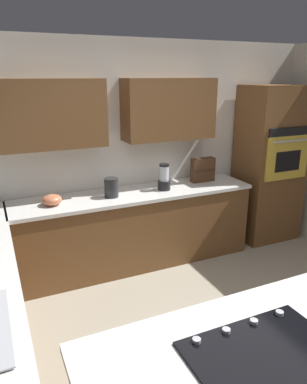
{
  "coord_description": "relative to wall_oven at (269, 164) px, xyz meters",
  "views": [
    {
      "loc": [
        1.57,
        2.03,
        2.2
      ],
      "look_at": [
        0.08,
        -1.27,
        1.04
      ],
      "focal_mm": 34.24,
      "sensor_mm": 36.0,
      "label": 1
    }
  ],
  "objects": [
    {
      "name": "wall_back",
      "position": [
        1.92,
        -0.33,
        0.39
      ],
      "size": [
        6.0,
        0.44,
        2.6
      ],
      "color": "white",
      "rests_on": "ground"
    },
    {
      "name": "mixing_bowl",
      "position": [
        2.9,
        0.03,
        -0.09
      ],
      "size": [
        0.21,
        0.21,
        0.11
      ],
      "primitive_type": "ellipsoid",
      "color": "#CC724C",
      "rests_on": "countertop_back"
    },
    {
      "name": "lower_cabinets_back",
      "position": [
        1.95,
        -0.0,
        -0.61
      ],
      "size": [
        2.8,
        0.6,
        0.86
      ],
      "primitive_type": "cube",
      "color": "brown",
      "rests_on": "ground"
    },
    {
      "name": "ground_plane",
      "position": [
        1.85,
        1.72,
        -1.04
      ],
      "size": [
        14.0,
        14.0,
        0.0
      ],
      "primitive_type": "plane",
      "color": "#9E937F"
    },
    {
      "name": "cooktop",
      "position": [
        2.32,
        2.67,
        -0.13
      ],
      "size": [
        0.76,
        0.56,
        0.03
      ],
      "color": "black",
      "rests_on": "island_top"
    },
    {
      "name": "wall_oven",
      "position": [
        0.0,
        0.0,
        0.0
      ],
      "size": [
        0.8,
        0.66,
        2.08
      ],
      "color": "brown",
      "rests_on": "ground"
    },
    {
      "name": "spice_rack",
      "position": [
        1.0,
        -0.08,
        0.01
      ],
      "size": [
        0.31,
        0.11,
        0.3
      ],
      "color": "#472B19",
      "rests_on": "countertop_back"
    },
    {
      "name": "countertop_back",
      "position": [
        1.95,
        -0.0,
        -0.16
      ],
      "size": [
        2.84,
        0.64,
        0.04
      ],
      "primitive_type": "cube",
      "color": "silver",
      "rests_on": "lower_cabinets_back"
    },
    {
      "name": "blender",
      "position": [
        1.6,
        0.03,
        -0.01
      ],
      "size": [
        0.15,
        0.15,
        0.31
      ],
      "color": "black",
      "rests_on": "countertop_back"
    },
    {
      "name": "kettle",
      "position": [
        2.25,
        0.03,
        -0.03
      ],
      "size": [
        0.16,
        0.16,
        0.21
      ],
      "primitive_type": "cylinder",
      "color": "#262628",
      "rests_on": "countertop_back"
    },
    {
      "name": "island_top",
      "position": [
        2.32,
        2.68,
        -0.16
      ],
      "size": [
        1.8,
        1.04,
        0.04
      ],
      "primitive_type": "cube",
      "color": "silver",
      "rests_on": "island_base"
    }
  ]
}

